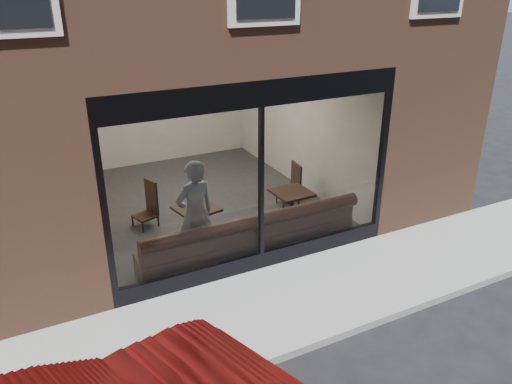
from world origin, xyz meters
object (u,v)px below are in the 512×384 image
cafe_table_left (196,209)px  cafe_table_right (292,193)px  cafe_chair_left (145,216)px  cafe_chair_right (288,195)px  person (195,214)px  banquette (250,246)px

cafe_table_left → cafe_table_right: 1.91m
cafe_chair_left → cafe_chair_right: (3.02, -0.42, 0.00)m
cafe_table_left → cafe_chair_left: bearing=120.3°
person → cafe_table_right: person is taller
cafe_table_right → cafe_chair_left: size_ratio=1.78×
banquette → person: person is taller
cafe_chair_left → cafe_table_left: bearing=102.0°
banquette → cafe_chair_right: (1.68, 1.55, 0.01)m
cafe_table_left → cafe_table_right: size_ratio=1.00×
cafe_chair_left → person: bearing=85.4°
cafe_chair_left → cafe_chair_right: cafe_chair_right is taller
cafe_table_right → person: bearing=-168.1°
person → cafe_chair_left: 1.94m
cafe_table_left → cafe_chair_right: 2.51m
cafe_chair_left → cafe_chair_right: bearing=153.9°
person → cafe_chair_right: (2.59, 1.34, -0.71)m
banquette → cafe_table_left: bearing=129.3°
cafe_chair_left → cafe_table_right: bearing=134.8°
cafe_table_right → cafe_chair_right: cafe_table_right is taller
person → cafe_table_right: (2.15, 0.45, -0.21)m
person → cafe_chair_left: person is taller
cafe_table_left → cafe_chair_left: (-0.67, 1.14, -0.50)m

